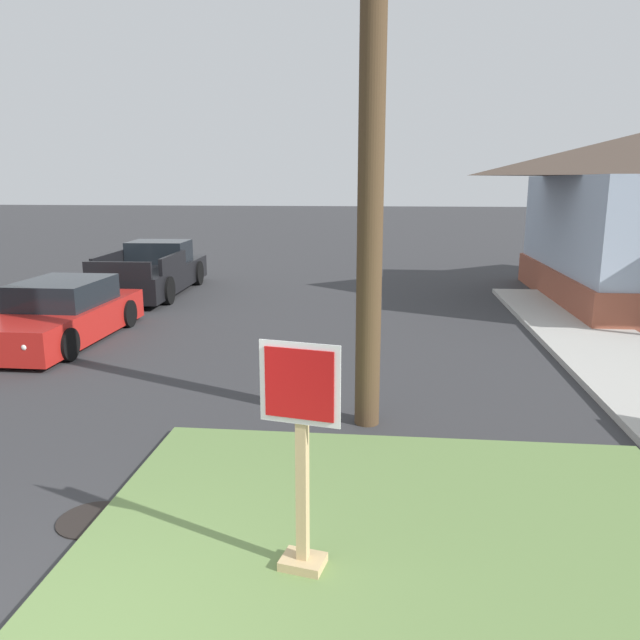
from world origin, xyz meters
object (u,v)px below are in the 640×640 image
object	(u,v)px
stop_sign	(302,466)
pickup_truck_black	(153,272)
manhole_cover	(94,520)
parked_sedan_red	(61,315)
utility_pole	(373,80)

from	to	relation	value
stop_sign	pickup_truck_black	size ratio (longest dim) A/B	0.36
manhole_cover	parked_sedan_red	xyz separation A→B (m)	(-3.87, 6.71, 0.53)
pickup_truck_black	stop_sign	bearing A→B (deg)	-64.66
stop_sign	pickup_truck_black	bearing A→B (deg)	115.34
parked_sedan_red	utility_pole	world-z (taller)	utility_pole
parked_sedan_red	utility_pole	distance (m)	8.51
stop_sign	pickup_truck_black	distance (m)	14.41
pickup_truck_black	utility_pole	bearing A→B (deg)	-55.35
manhole_cover	pickup_truck_black	size ratio (longest dim) A/B	0.13
manhole_cover	utility_pole	distance (m)	5.87
stop_sign	parked_sedan_red	size ratio (longest dim) A/B	0.44
parked_sedan_red	utility_pole	xyz separation A→B (m)	(6.47, -3.90, 3.92)
parked_sedan_red	pickup_truck_black	bearing A→B (deg)	91.38
parked_sedan_red	pickup_truck_black	xyz separation A→B (m)	(-0.14, 5.65, 0.07)
stop_sign	utility_pole	world-z (taller)	utility_pole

